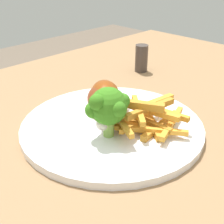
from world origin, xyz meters
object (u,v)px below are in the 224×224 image
carrot_fries_pile (143,116)px  chicken_drumstick_far (104,100)px  dinner_plate (112,126)px  pepper_shaker (141,58)px  chicken_drumstick_near (105,97)px  dining_table (133,171)px  broccoli_floret_front (107,107)px

carrot_fries_pile → chicken_drumstick_far: carrot_fries_pile is taller
dinner_plate → pepper_shaker: 0.28m
chicken_drumstick_far → pepper_shaker: size_ratio=1.87×
dinner_plate → carrot_fries_pile: (-0.03, 0.04, 0.02)m
chicken_drumstick_near → carrot_fries_pile: bearing=91.2°
chicken_drumstick_near → pepper_shaker: pepper_shaker is taller
chicken_drumstick_near → chicken_drumstick_far: (0.01, 0.00, -0.00)m
dining_table → dinner_plate: bearing=-15.1°
carrot_fries_pile → pepper_shaker: bearing=-139.6°
chicken_drumstick_far → pepper_shaker: bearing=-155.0°
carrot_fries_pile → pepper_shaker: (-0.21, -0.18, 0.00)m
dining_table → chicken_drumstick_near: chicken_drumstick_near is taller
dinner_plate → pepper_shaker: bearing=-149.7°
dining_table → dinner_plate: 0.12m
carrot_fries_pile → dinner_plate: bearing=-54.3°
dinner_plate → broccoli_floret_front: broccoli_floret_front is taller
chicken_drumstick_near → chicken_drumstick_far: 0.01m
chicken_drumstick_far → carrot_fries_pile: bearing=96.1°
carrot_fries_pile → pepper_shaker: pepper_shaker is taller
dining_table → chicken_drumstick_near: (0.02, -0.05, 0.14)m
dinner_plate → chicken_drumstick_near: (-0.03, -0.04, 0.03)m
chicken_drumstick_far → chicken_drumstick_near: bearing=-149.7°
broccoli_floret_front → chicken_drumstick_far: bearing=-131.2°
chicken_drumstick_far → pepper_shaker: 0.25m
broccoli_floret_front → pepper_shaker: bearing=-149.2°
dining_table → chicken_drumstick_far: 0.15m
broccoli_floret_front → chicken_drumstick_far: (-0.05, -0.06, -0.03)m
broccoli_floret_front → carrot_fries_pile: bearing=164.5°
broccoli_floret_front → chicken_drumstick_near: bearing=-132.7°
chicken_drumstick_near → chicken_drumstick_far: size_ratio=0.97×
dining_table → chicken_drumstick_far: bearing=-66.1°
chicken_drumstick_near → chicken_drumstick_far: bearing=30.3°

